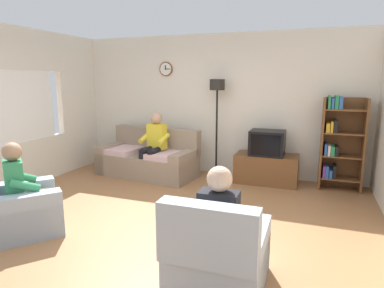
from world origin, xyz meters
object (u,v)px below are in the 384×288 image
(bookshelf, at_px, (339,142))
(person_on_couch, at_px, (154,142))
(tv_stand, at_px, (266,169))
(tv, at_px, (267,143))
(person_in_right_armchair, at_px, (221,220))
(floor_lamp, at_px, (217,101))
(armchair_near_bookshelf, at_px, (218,257))
(person_in_left_armchair, at_px, (23,184))
(couch, at_px, (148,159))
(armchair_near_window, at_px, (18,210))

(bookshelf, xyz_separation_m, person_on_couch, (-3.21, -0.49, -0.11))
(tv_stand, height_order, tv, tv)
(bookshelf, xyz_separation_m, person_in_right_armchair, (-1.14, -3.28, -0.21))
(floor_lamp, xyz_separation_m, armchair_near_bookshelf, (0.99, -3.39, -1.16))
(tv, distance_m, bookshelf, 1.17)
(person_in_right_armchair, bearing_deg, person_in_left_armchair, 175.61)
(couch, bearing_deg, person_in_right_armchair, -52.18)
(tv_stand, xyz_separation_m, armchair_near_bookshelf, (0.02, -3.29, 0.03))
(armchair_near_window, xyz_separation_m, person_on_couch, (0.51, 2.66, 0.41))
(couch, distance_m, person_in_right_armchair, 3.68)
(couch, bearing_deg, bookshelf, 6.37)
(couch, relative_size, tv_stand, 1.81)
(floor_lamp, distance_m, person_on_couch, 1.41)
(armchair_near_window, bearing_deg, tv, 50.20)
(couch, height_order, tv, tv)
(armchair_near_window, bearing_deg, floor_lamp, 63.62)
(bookshelf, distance_m, floor_lamp, 2.23)
(armchair_near_window, bearing_deg, person_in_right_armchair, -2.76)
(tv_stand, height_order, person_on_couch, person_on_couch)
(tv, relative_size, armchair_near_window, 0.51)
(tv_stand, relative_size, person_in_right_armchair, 0.98)
(tv_stand, bearing_deg, tv, -90.00)
(couch, relative_size, bookshelf, 1.26)
(person_in_left_armchair, bearing_deg, tv_stand, 50.42)
(armchair_near_window, bearing_deg, armchair_near_bookshelf, -4.74)
(tv_stand, bearing_deg, floor_lamp, 174.17)
(person_in_right_armchair, bearing_deg, couch, 127.82)
(tv, distance_m, armchair_near_window, 4.00)
(tv_stand, relative_size, armchair_near_window, 0.93)
(tv, bearing_deg, armchair_near_window, -129.80)
(couch, distance_m, tv_stand, 2.25)
(couch, relative_size, tv, 3.32)
(tv, height_order, floor_lamp, floor_lamp)
(armchair_near_bookshelf, bearing_deg, tv_stand, 90.42)
(armchair_near_bookshelf, xyz_separation_m, person_in_left_armchair, (-2.51, 0.28, 0.32))
(tv, bearing_deg, couch, -172.75)
(armchair_near_window, height_order, person_in_right_armchair, person_in_right_armchair)
(tv, xyz_separation_m, bookshelf, (1.17, 0.10, 0.07))
(person_in_left_armchair, bearing_deg, bookshelf, 40.15)
(person_on_couch, xyz_separation_m, person_in_right_armchair, (2.06, -2.79, -0.09))
(tv, xyz_separation_m, person_in_left_armchair, (-2.49, -2.99, -0.13))
(tv_stand, height_order, person_in_left_armchair, person_in_left_armchair)
(person_in_left_armchair, bearing_deg, person_in_right_armchair, -4.39)
(armchair_near_window, bearing_deg, bookshelf, 40.33)
(bookshelf, height_order, armchair_near_bookshelf, bookshelf)
(floor_lamp, bearing_deg, bookshelf, -0.74)
(tv_stand, xyz_separation_m, bookshelf, (1.17, 0.07, 0.55))
(bookshelf, bearing_deg, person_on_couch, -171.34)
(armchair_near_bookshelf, height_order, person_in_left_armchair, person_in_left_armchair)
(couch, distance_m, armchair_near_bookshelf, 3.74)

